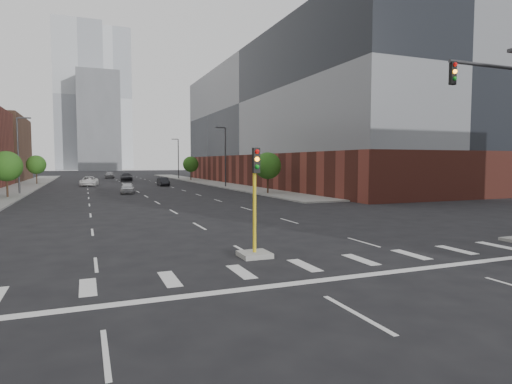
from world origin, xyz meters
TOP-DOWN VIEW (x-y plane):
  - ground at (0.00, 0.00)m, footprint 400.00×400.00m
  - sidewalk_left_far at (-15.00, 74.00)m, footprint 5.00×92.00m
  - sidewalk_right_far at (15.00, 74.00)m, footprint 5.00×92.00m
  - building_right_main at (29.50, 60.00)m, footprint 24.00×70.00m
  - tower_left at (-8.00, 220.00)m, footprint 22.00×22.00m
  - tower_right at (10.00, 260.00)m, footprint 20.00×20.00m
  - tower_mid at (0.00, 200.00)m, footprint 18.00×18.00m
  - median_traffic_signal at (0.00, 8.97)m, footprint 1.20×1.20m
  - streetlight_right_a at (13.41, 55.00)m, footprint 1.60×0.22m
  - streetlight_right_b at (13.41, 90.00)m, footprint 1.60×0.22m
  - streetlight_left at (-13.41, 50.00)m, footprint 1.60×0.22m
  - tree_left_near at (-14.00, 45.00)m, footprint 3.20×3.20m
  - tree_left_far at (-14.00, 75.00)m, footprint 3.20×3.20m
  - tree_right_near at (14.00, 40.00)m, footprint 3.20×3.20m
  - tree_right_far at (14.00, 80.00)m, footprint 3.20×3.20m
  - car_near_left at (-1.50, 47.33)m, footprint 2.11×4.09m
  - car_mid_right at (5.42, 62.78)m, footprint 1.48×4.21m
  - car_far_left at (-5.72, 67.23)m, footprint 3.11×5.65m
  - car_deep_right at (1.50, 83.41)m, footprint 2.65×5.77m
  - car_distant at (-0.92, 99.82)m, footprint 2.10×5.03m

SIDE VIEW (x-z plane):
  - ground at x=0.00m, z-range 0.00..0.00m
  - sidewalk_left_far at x=-15.00m, z-range 0.00..0.15m
  - sidewalk_right_far at x=15.00m, z-range 0.00..0.15m
  - car_near_left at x=-1.50m, z-range 0.00..1.33m
  - car_mid_right at x=5.42m, z-range 0.00..1.38m
  - car_far_left at x=-5.72m, z-range 0.00..1.50m
  - car_deep_right at x=1.50m, z-range 0.00..1.64m
  - car_distant at x=-0.92m, z-range 0.00..1.70m
  - median_traffic_signal at x=0.00m, z-range -1.23..3.17m
  - tree_left_near at x=-14.00m, z-range 0.97..5.82m
  - tree_left_far at x=-14.00m, z-range 0.97..5.82m
  - tree_right_near at x=14.00m, z-range 0.97..5.82m
  - tree_right_far at x=14.00m, z-range 0.97..5.82m
  - streetlight_right_a at x=13.41m, z-range 0.47..9.55m
  - streetlight_right_b at x=13.41m, z-range 0.47..9.55m
  - streetlight_left at x=-13.41m, z-range 0.47..9.55m
  - building_right_main at x=29.50m, z-range 0.00..22.00m
  - tower_mid at x=0.00m, z-range 0.00..44.00m
  - tower_left at x=-8.00m, z-range 0.00..70.00m
  - tower_right at x=10.00m, z-range 0.00..80.00m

